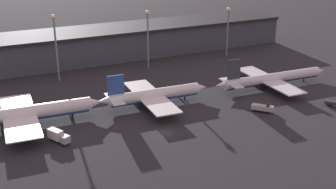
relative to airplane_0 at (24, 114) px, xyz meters
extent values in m
plane|color=#26262B|center=(34.69, -23.06, -3.81)|extent=(600.00, 600.00, 0.00)
cube|color=#3D424C|center=(34.69, 60.11, 2.32)|extent=(200.32, 23.74, 12.26)
cube|color=black|center=(34.69, 60.11, 9.05)|extent=(200.32, 25.74, 1.20)
cylinder|color=white|center=(0.53, -0.03, 0.23)|extent=(38.51, 6.75, 4.26)
cylinder|color=#2D519E|center=(0.53, -0.03, -0.51)|extent=(36.56, 5.99, 3.62)
cone|color=white|center=(20.92, -1.37, 0.23)|extent=(5.36, 4.37, 4.04)
cube|color=white|center=(-1.38, 0.09, -0.30)|extent=(11.63, 35.55, 0.36)
cylinder|color=gray|center=(0.41, 9.80, -1.72)|extent=(4.82, 2.64, 2.34)
cylinder|color=gray|center=(-0.87, -9.77, -1.72)|extent=(4.82, 2.64, 2.34)
cylinder|color=black|center=(13.91, -0.91, -2.85)|extent=(0.50, 0.50, 1.91)
cylinder|color=black|center=(-1.27, 1.79, -2.85)|extent=(0.50, 0.50, 1.91)
cylinder|color=black|center=(-1.49, -1.61, -2.85)|extent=(0.50, 0.50, 1.91)
cylinder|color=white|center=(41.26, -2.26, -0.14)|extent=(31.54, 5.90, 3.86)
cylinder|color=#2D519E|center=(41.26, -2.26, -0.82)|extent=(29.94, 5.22, 3.28)
cone|color=white|center=(58.07, -3.36, -0.14)|extent=(4.86, 3.96, 3.67)
cone|color=white|center=(24.27, -1.15, 0.15)|extent=(5.99, 3.65, 3.28)
cube|color=#2D519E|center=(28.12, -1.40, 4.98)|extent=(5.42, 0.75, 6.38)
cube|color=white|center=(27.50, -1.36, 0.44)|extent=(4.63, 12.10, 0.24)
cube|color=white|center=(39.70, -2.16, -0.63)|extent=(10.63, 33.46, 0.36)
cylinder|color=gray|center=(41.24, 6.99, -1.94)|extent=(4.38, 2.40, 2.12)
cylinder|color=gray|center=(40.04, -11.44, -1.94)|extent=(4.38, 2.40, 2.12)
cylinder|color=black|center=(52.22, -2.98, -2.94)|extent=(0.50, 0.50, 1.74)
cylinder|color=black|center=(39.80, -0.62, -2.94)|extent=(0.50, 0.50, 1.74)
cylinder|color=black|center=(39.60, -3.70, -2.94)|extent=(0.50, 0.50, 1.74)
cylinder|color=silver|center=(88.07, -5.86, -0.41)|extent=(41.22, 6.25, 3.58)
cylinder|color=#333842|center=(88.07, -5.86, -1.04)|extent=(39.13, 5.58, 3.04)
cone|color=silver|center=(109.64, -7.27, -0.41)|extent=(4.51, 3.67, 3.40)
cone|color=silver|center=(66.33, -4.43, -0.14)|extent=(5.56, 3.39, 3.04)
cube|color=#333842|center=(70.86, -4.73, 4.98)|extent=(5.03, 0.73, 7.19)
cube|color=silver|center=(70.04, -4.68, 0.13)|extent=(4.36, 12.31, 0.24)
cube|color=silver|center=(86.02, -5.72, -0.86)|extent=(10.05, 34.06, 0.36)
cylinder|color=gray|center=(87.87, 3.59, -2.09)|extent=(4.06, 2.22, 1.97)
cylinder|color=gray|center=(86.64, -15.19, -2.09)|extent=(4.06, 2.22, 1.97)
cylinder|color=black|center=(102.42, -6.79, -3.00)|extent=(0.50, 0.50, 1.61)
cylinder|color=black|center=(86.12, -4.29, -3.00)|extent=(0.50, 0.50, 1.61)
cylinder|color=black|center=(85.93, -7.15, -3.00)|extent=(0.50, 0.50, 1.61)
cube|color=#282D38|center=(93.77, -30.44, -2.62)|extent=(5.59, 6.82, 0.94)
cylinder|color=black|center=(93.27, -28.19, -3.36)|extent=(0.97, 1.06, 0.90)
cylinder|color=black|center=(91.88, -29.12, -3.36)|extent=(0.97, 1.06, 0.90)
cube|color=#9EA3A8|center=(69.35, -23.18, -2.37)|extent=(6.22, 6.79, 1.43)
cube|color=black|center=(70.45, -24.50, -1.26)|extent=(1.73, 1.60, 0.80)
cylinder|color=black|center=(71.44, -24.29, -3.36)|extent=(1.03, 1.07, 0.90)
cylinder|color=black|center=(70.07, -25.44, -3.36)|extent=(1.03, 1.07, 0.90)
cylinder|color=black|center=(68.63, -20.93, -3.36)|extent=(1.03, 1.07, 0.90)
cylinder|color=black|center=(67.26, -22.07, -3.36)|extent=(1.03, 1.07, 0.90)
cube|color=#9EA3A8|center=(7.50, -17.51, -2.09)|extent=(2.85, 2.89, 1.99)
cube|color=silver|center=(5.77, -13.97, -1.76)|extent=(3.88, 4.99, 2.65)
cylinder|color=black|center=(8.11, -16.96, -3.36)|extent=(0.87, 1.04, 0.90)
cylinder|color=black|center=(6.70, -17.66, -3.36)|extent=(0.87, 1.04, 0.90)
cylinder|color=black|center=(6.05, -12.77, -3.36)|extent=(0.87, 1.04, 0.90)
cylinder|color=black|center=(4.64, -13.46, -3.36)|extent=(0.87, 1.04, 0.90)
cylinder|color=slate|center=(18.59, 36.93, 8.27)|extent=(0.70, 0.70, 24.15)
sphere|color=beige|center=(18.59, 36.93, 20.94)|extent=(1.80, 1.80, 1.80)
cylinder|color=slate|center=(56.54, 36.93, 7.62)|extent=(0.70, 0.70, 22.86)
sphere|color=beige|center=(56.54, 36.93, 19.65)|extent=(1.80, 1.80, 1.80)
cylinder|color=slate|center=(96.41, 36.93, 6.79)|extent=(0.70, 0.70, 21.20)
sphere|color=beige|center=(96.41, 36.93, 17.99)|extent=(1.80, 1.80, 1.80)
camera|label=1|loc=(-13.31, -120.18, 49.13)|focal=45.00mm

